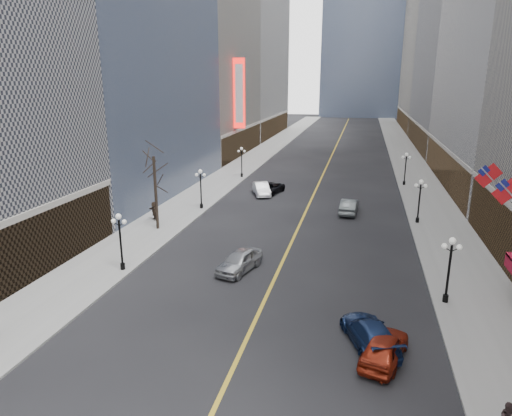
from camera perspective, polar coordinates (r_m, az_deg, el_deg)
The scene contains 23 objects.
sidewalk_east at distance 71.57m, azimuth 19.52°, elevation 3.31°, with size 6.00×230.00×0.15m, color gray.
sidewalk_west at distance 73.81m, azimuth -2.64°, elevation 4.56°, with size 6.00×230.00×0.15m, color gray.
lane_line at distance 81.14m, azimuth 8.92°, elevation 5.36°, with size 0.25×200.00×0.02m, color gold.
bldg_east_c at distance 108.79m, azimuth 27.58°, elevation 19.25°, with size 26.60×40.60×48.80m.
bldg_east_d at distance 151.51m, azimuth 23.92°, elevation 20.87°, with size 26.60×46.60×62.80m.
bldg_west_c at distance 94.33m, azimuth -9.86°, elevation 22.12°, with size 26.60×30.60×50.80m.
streetlamp_east_1 at distance 32.35m, azimuth 23.06°, elevation -6.37°, with size 1.26×0.44×4.52m.
streetlamp_east_2 at distance 49.37m, azimuth 19.78°, elevation 1.36°, with size 1.26×0.44×4.52m.
streetlamp_east_3 at distance 66.91m, azimuth 18.20°, elevation 5.09°, with size 1.26×0.44×4.52m.
streetlamp_west_1 at distance 36.35m, azimuth -16.63°, elevation -3.35°, with size 1.26×0.44×4.52m.
streetlamp_west_2 at distance 52.08m, azimuth -6.92°, elevation 2.90°, with size 1.26×0.44×4.52m.
streetlamp_west_3 at distance 68.93m, azimuth -1.80°, elevation 6.16°, with size 1.26×0.44×4.52m.
flag_4 at distance 33.79m, azimuth 29.18°, elevation 1.60°, with size 2.87×0.12×2.87m.
flag_5 at distance 38.51m, azimuth 27.27°, elevation 3.37°, with size 2.87×0.12×2.87m.
theatre_marquee at distance 82.58m, azimuth -2.10°, elevation 14.09°, with size 2.00×0.55×12.00m.
tree_west_far at distance 44.85m, azimuth -12.61°, elevation 4.91°, with size 3.60×3.60×7.92m.
car_nb_near at distance 35.63m, azimuth -2.08°, elevation -6.62°, with size 1.95×4.86×1.65m, color #A5A8AD.
car_nb_mid at distance 58.81m, azimuth 0.70°, elevation 2.41°, with size 1.72×4.93×1.62m, color white.
car_nb_far at distance 59.71m, azimuth 1.85°, elevation 2.47°, with size 2.23×4.84×1.34m, color black.
car_sb_near at distance 27.13m, azimuth 14.04°, elevation -14.92°, with size 2.12×5.22×1.52m, color #132348.
car_sb_mid at distance 26.01m, azimuth 15.75°, elevation -16.44°, with size 1.85×4.60×1.57m, color maroon.
car_sb_far at distance 51.70m, azimuth 11.57°, elevation 0.22°, with size 1.74×5.00×1.65m, color #515859.
ped_west_far at distance 48.99m, azimuth -12.61°, elevation -0.34°, with size 1.81×0.52×1.95m, color black.
Camera 1 is at (5.82, 0.36, 14.39)m, focal length 32.00 mm.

